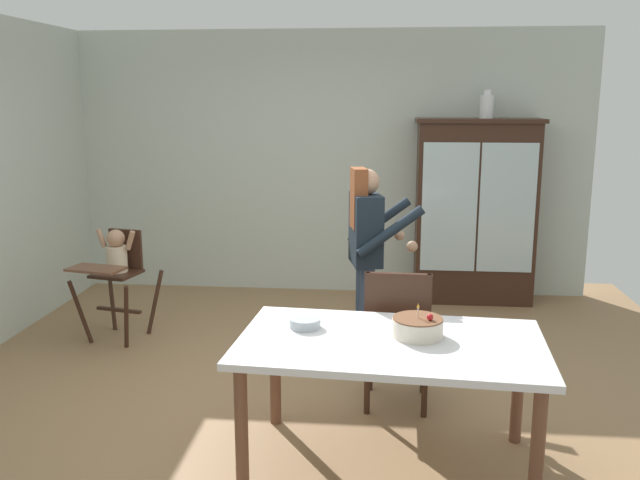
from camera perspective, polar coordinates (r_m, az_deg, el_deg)
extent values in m
plane|color=#93704C|center=(4.86, -1.87, -12.76)|extent=(6.24, 6.24, 0.00)
cube|color=beige|center=(7.06, 0.75, 6.45)|extent=(5.32, 0.06, 2.70)
cube|color=#382116|center=(6.90, 12.92, 2.20)|extent=(1.16, 0.42, 1.79)
cube|color=#382116|center=(6.81, 13.29, 9.80)|extent=(1.22, 0.48, 0.04)
cube|color=silver|center=(6.64, 10.85, 2.70)|extent=(0.53, 0.01, 1.25)
cube|color=silver|center=(6.72, 15.51, 2.57)|extent=(0.53, 0.01, 1.25)
cube|color=#382116|center=(6.89, 12.96, 2.93)|extent=(1.08, 0.36, 0.02)
cylinder|color=white|center=(6.81, 13.88, 10.86)|extent=(0.13, 0.13, 0.22)
cylinder|color=white|center=(6.81, 13.94, 12.00)|extent=(0.07, 0.07, 0.05)
cylinder|color=#382116|center=(5.98, -19.55, -5.75)|extent=(0.16, 0.12, 0.56)
cylinder|color=#382116|center=(5.74, -16.02, -6.28)|extent=(0.12, 0.16, 0.56)
cylinder|color=#382116|center=(6.32, -17.16, -4.65)|extent=(0.12, 0.16, 0.56)
cylinder|color=#382116|center=(6.09, -13.74, -5.09)|extent=(0.16, 0.12, 0.56)
cube|color=#382116|center=(6.04, -16.60, -5.68)|extent=(0.42, 0.13, 0.02)
cube|color=#382116|center=(5.95, -16.79, -2.74)|extent=(0.40, 0.40, 0.02)
cube|color=#382116|center=(6.03, -16.07, -0.71)|extent=(0.31, 0.09, 0.34)
cube|color=brown|center=(5.71, -18.37, -2.33)|extent=(0.48, 0.33, 0.02)
cylinder|color=beige|center=(5.94, -16.75, -1.55)|extent=(0.17, 0.17, 0.22)
sphere|color=tan|center=(5.90, -16.85, 0.13)|extent=(0.15, 0.15, 0.15)
cylinder|color=tan|center=(5.98, -17.96, 0.14)|extent=(0.10, 0.06, 0.17)
cylinder|color=tan|center=(5.82, -15.71, -0.03)|extent=(0.10, 0.06, 0.17)
cylinder|color=#33425B|center=(5.06, 3.95, -6.74)|extent=(0.11, 0.11, 0.82)
cylinder|color=#33425B|center=(5.22, 3.61, -6.15)|extent=(0.11, 0.11, 0.82)
cube|color=#19232D|center=(4.97, 3.89, 0.91)|extent=(0.27, 0.39, 0.52)
cube|color=white|center=(4.99, 5.06, 0.93)|extent=(0.02, 0.06, 0.49)
sphere|color=tan|center=(4.91, 3.95, 4.92)|extent=(0.19, 0.19, 0.19)
cube|color=brown|center=(4.92, 3.29, 3.53)|extent=(0.14, 0.22, 0.44)
cylinder|color=#19232D|center=(4.80, 5.97, 0.69)|extent=(0.49, 0.17, 0.37)
sphere|color=tan|center=(4.86, 7.78, -0.54)|extent=(0.08, 0.08, 0.08)
cylinder|color=#19232D|center=(5.19, 5.01, 1.56)|extent=(0.49, 0.17, 0.37)
sphere|color=tan|center=(5.24, 6.71, 0.41)|extent=(0.08, 0.08, 0.08)
cube|color=silver|center=(3.73, 5.97, -8.68)|extent=(1.72, 1.06, 0.04)
cylinder|color=brown|center=(3.65, -6.65, -15.57)|extent=(0.07, 0.07, 0.70)
cylinder|color=brown|center=(3.57, 17.85, -16.75)|extent=(0.07, 0.07, 0.70)
cylinder|color=brown|center=(4.32, -3.80, -10.95)|extent=(0.07, 0.07, 0.70)
cylinder|color=brown|center=(4.26, 16.36, -11.80)|extent=(0.07, 0.07, 0.70)
cylinder|color=beige|center=(3.78, 8.23, -7.35)|extent=(0.28, 0.28, 0.10)
cylinder|color=brown|center=(3.76, 8.25, -6.57)|extent=(0.27, 0.27, 0.01)
cylinder|color=#F2E5CC|center=(3.75, 8.27, -6.08)|extent=(0.01, 0.01, 0.06)
cone|color=yellow|center=(3.74, 8.29, -5.47)|extent=(0.02, 0.02, 0.02)
sphere|color=red|center=(3.73, 9.26, -6.43)|extent=(0.04, 0.04, 0.04)
cylinder|color=#B2BCC6|center=(3.89, -1.27, -7.00)|extent=(0.18, 0.18, 0.05)
cylinder|color=#382116|center=(4.83, 8.72, -10.15)|extent=(0.04, 0.04, 0.45)
cylinder|color=#382116|center=(4.83, 4.26, -10.03)|extent=(0.04, 0.04, 0.45)
cylinder|color=#382116|center=(4.49, 8.83, -11.93)|extent=(0.04, 0.04, 0.45)
cylinder|color=#382116|center=(4.49, 4.00, -11.80)|extent=(0.04, 0.04, 0.45)
cube|color=#473D38|center=(4.56, 6.52, -8.18)|extent=(0.45, 0.45, 0.03)
cube|color=#382116|center=(4.29, 6.56, -5.90)|extent=(0.42, 0.05, 0.48)
cylinder|color=#382116|center=(4.30, 9.11, -5.96)|extent=(0.03, 0.03, 0.48)
cylinder|color=#382116|center=(4.30, 4.02, -5.83)|extent=(0.03, 0.03, 0.48)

